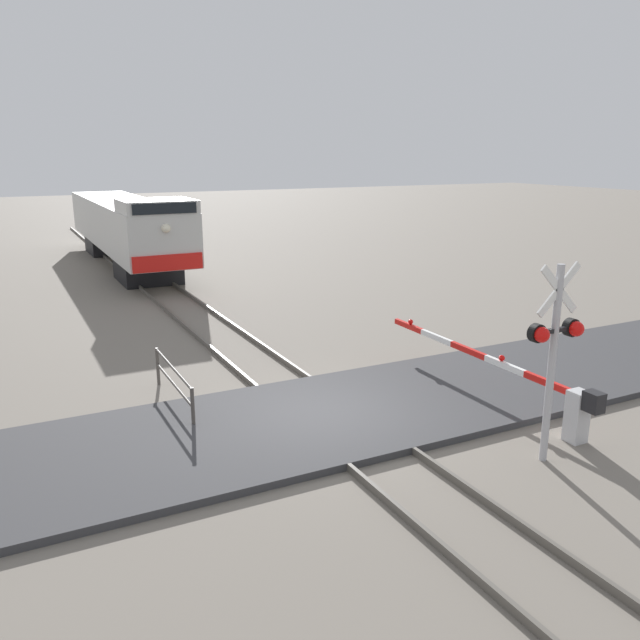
# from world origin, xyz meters

# --- Properties ---
(ground_plane) EXTENTS (160.00, 160.00, 0.00)m
(ground_plane) POSITION_xyz_m (0.00, 0.00, 0.00)
(ground_plane) COLOR slate
(rail_track_left) EXTENTS (0.08, 80.00, 0.15)m
(rail_track_left) POSITION_xyz_m (-0.72, 0.00, 0.07)
(rail_track_left) COLOR #59544C
(rail_track_left) RESTS_ON ground_plane
(rail_track_right) EXTENTS (0.08, 80.00, 0.15)m
(rail_track_right) POSITION_xyz_m (0.72, 0.00, 0.07)
(rail_track_right) COLOR #59544C
(rail_track_right) RESTS_ON ground_plane
(road_surface) EXTENTS (36.00, 4.50, 0.15)m
(road_surface) POSITION_xyz_m (0.00, 0.00, 0.08)
(road_surface) COLOR #38383A
(road_surface) RESTS_ON ground_plane
(locomotive) EXTENTS (2.91, 17.16, 3.76)m
(locomotive) POSITION_xyz_m (0.00, 21.71, 1.98)
(locomotive) COLOR black
(locomotive) RESTS_ON ground_plane
(crossing_signal) EXTENTS (1.18, 0.33, 3.76)m
(crossing_signal) POSITION_xyz_m (2.76, -3.56, 2.31)
(crossing_signal) COLOR #ADADB2
(crossing_signal) RESTS_ON ground_plane
(crossing_gate) EXTENTS (0.36, 7.03, 1.18)m
(crossing_gate) POSITION_xyz_m (3.93, -2.12, 0.75)
(crossing_gate) COLOR silver
(crossing_gate) RESTS_ON ground_plane
(guard_railing) EXTENTS (0.08, 3.15, 0.95)m
(guard_railing) POSITION_xyz_m (-2.74, 2.28, 0.63)
(guard_railing) COLOR #4C4742
(guard_railing) RESTS_ON ground_plane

